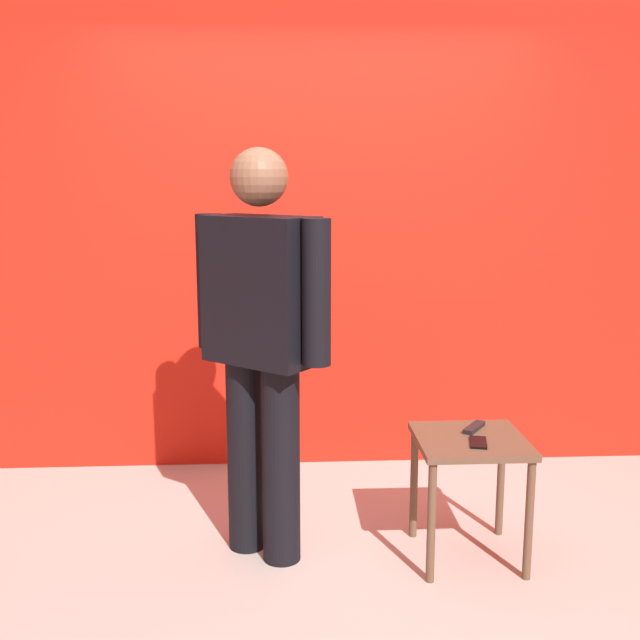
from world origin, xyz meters
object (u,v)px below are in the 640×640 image
Objects in this scene: side_table at (470,458)px; cell_phone at (478,442)px; tv_remote at (474,427)px; standing_person at (261,335)px.

side_table is 3.90× the size of cell_phone.
cell_phone is 0.18m from tv_remote.
cell_phone is at bearing -10.11° from standing_person.
cell_phone is 0.85× the size of tv_remote.
standing_person is at bearing 174.44° from side_table.
standing_person is at bearing -177.62° from cell_phone.
tv_remote is (0.04, 0.11, 0.11)m from side_table.
side_table is at bearing -76.43° from tv_remote.
tv_remote is (0.03, 0.18, 0.01)m from cell_phone.
standing_person is 3.22× the size of side_table.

